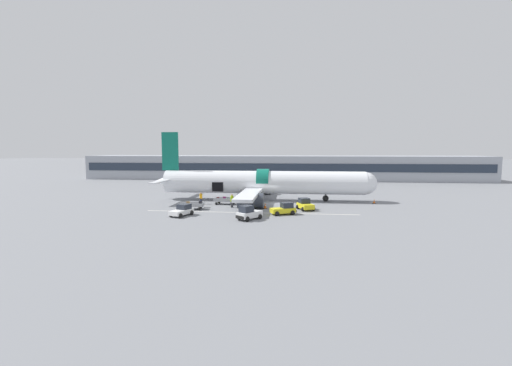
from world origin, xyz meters
name	(u,v)px	position (x,y,z in m)	size (l,w,h in m)	color
ground_plane	(270,203)	(0.00, 0.00, 0.00)	(500.00, 500.00, 0.00)	slate
apron_marking_line	(250,213)	(-1.87, -8.14, 0.00)	(26.45, 0.32, 0.01)	silver
terminal_strip	(281,167)	(0.00, 40.98, 3.07)	(101.97, 12.64, 6.14)	#9EA3AD
airplane	(260,183)	(-1.69, 2.30, 2.70)	(34.10, 26.91, 10.46)	white
baggage_tug_lead	(305,205)	(4.90, -5.33, 0.64)	(2.50, 3.07, 1.49)	yellow
baggage_tug_mid	(284,209)	(2.29, -8.87, 0.62)	(3.25, 2.50, 1.45)	yellow
baggage_tug_rear	(249,213)	(-1.53, -12.32, 0.68)	(2.85, 3.16, 1.61)	white
baggage_tug_spare	(182,211)	(-9.61, -10.96, 0.59)	(2.55, 3.42, 1.33)	white
baggage_cart_loading	(225,201)	(-6.22, -2.11, 0.50)	(4.06, 1.92, 1.07)	#999BA0
baggage_cart_queued	(192,206)	(-9.71, -6.58, 0.46)	(4.20, 2.25, 1.03)	#999BA0
ground_crew_loader_a	(255,196)	(-2.17, 0.01, 0.90)	(0.49, 0.59, 1.70)	#2D2D33
ground_crew_loader_b	(232,200)	(-4.81, -4.66, 0.96)	(0.55, 0.62, 1.83)	#2D2D33
ground_crew_driver	(201,198)	(-9.73, -2.28, 0.89)	(0.54, 0.54, 1.70)	#1E2338
ground_crew_supervisor	(255,198)	(-2.05, -1.28, 0.87)	(0.45, 0.58, 1.66)	black
safety_cone_nose	(374,201)	(15.05, 1.15, 0.29)	(0.48, 0.48, 0.62)	black
safety_cone_engine_left	(241,214)	(-2.64, -10.95, 0.30)	(0.51, 0.51, 0.65)	black
safety_cone_wingtip	(265,206)	(-0.31, -4.90, 0.35)	(0.55, 0.55, 0.74)	black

